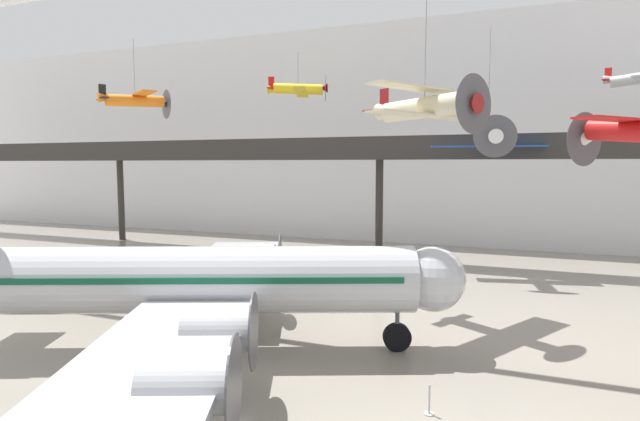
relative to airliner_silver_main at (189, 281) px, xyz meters
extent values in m
plane|color=gray|center=(2.15, -1.28, -3.32)|extent=(260.00, 260.00, 0.00)
cube|color=white|center=(2.15, 36.59, 8.60)|extent=(140.00, 3.00, 23.86)
cube|color=#2D2B28|center=(2.15, 25.17, 6.15)|extent=(110.00, 3.20, 0.90)
cube|color=#2D2B28|center=(2.15, 23.63, 7.15)|extent=(110.00, 0.12, 1.10)
cylinder|color=#2D2B28|center=(-28.10, 26.13, 1.19)|extent=(0.70, 0.70, 9.03)
cylinder|color=#2D2B28|center=(2.15, 26.13, 1.19)|extent=(0.70, 0.70, 9.03)
cylinder|color=#B7BABF|center=(0.10, 0.04, 0.06)|extent=(19.92, 10.43, 3.04)
sphere|color=#B7BABF|center=(10.31, 4.18, 0.06)|extent=(2.98, 2.98, 2.98)
cube|color=#0F4C33|center=(0.10, 0.04, 0.37)|extent=(18.63, 9.96, 0.27)
cube|color=#B7BABF|center=(-2.25, 7.72, -0.62)|extent=(9.23, 13.78, 0.28)
cube|color=#B7BABF|center=(3.76, -7.11, -0.62)|extent=(9.23, 13.78, 0.28)
cylinder|color=#B7BABF|center=(0.13, 5.61, -0.57)|extent=(2.73, 2.24, 1.46)
cylinder|color=#4C4C51|center=(1.33, 6.10, -0.57)|extent=(1.10, 2.60, 2.78)
cylinder|color=#B7BABF|center=(-1.52, 9.69, -0.57)|extent=(2.73, 2.24, 1.46)
cylinder|color=#4C4C51|center=(-0.32, 10.18, -0.57)|extent=(1.10, 2.60, 2.78)
cylinder|color=#B7BABF|center=(4.00, -3.93, -0.57)|extent=(2.73, 2.24, 1.46)
cylinder|color=#4C4C51|center=(5.20, -3.45, -0.57)|extent=(1.10, 2.60, 2.78)
cylinder|color=#B7BABF|center=(5.66, -8.02, -0.57)|extent=(2.73, 2.24, 1.46)
cylinder|color=#4C4C51|center=(6.86, -7.53, -0.57)|extent=(1.10, 2.60, 2.78)
cylinder|color=#4C4C51|center=(8.83, 3.58, -2.07)|extent=(0.20, 0.20, 1.21)
cylinder|color=black|center=(8.83, 3.58, -2.67)|extent=(1.35, 0.84, 1.30)
cylinder|color=#4C4C51|center=(-0.60, 2.39, -2.07)|extent=(0.20, 0.20, 1.21)
cylinder|color=black|center=(-0.60, 2.39, -2.67)|extent=(1.35, 0.84, 1.30)
cylinder|color=#4C4C51|center=(1.24, -2.13, -2.07)|extent=(0.20, 0.20, 1.21)
cylinder|color=black|center=(1.24, -2.13, -2.67)|extent=(1.35, 0.84, 1.30)
cone|color=silver|center=(20.97, 29.57, 12.38)|extent=(1.40, 1.12, 0.85)
cube|color=red|center=(20.72, 29.66, 12.77)|extent=(0.52, 0.23, 1.08)
cube|color=red|center=(20.72, 29.66, 12.23)|extent=(1.26, 2.39, 0.06)
cylinder|color=yellow|center=(-5.83, 25.80, 12.45)|extent=(4.75, 2.51, 1.12)
cone|color=red|center=(-3.52, 26.63, 12.53)|extent=(1.02, 1.08, 0.87)
cylinder|color=#4C4C51|center=(-3.36, 26.69, 12.53)|extent=(0.89, 2.38, 2.52)
cone|color=yellow|center=(-7.97, 25.02, 12.37)|extent=(1.48, 1.21, 0.86)
cube|color=yellow|center=(-5.56, 25.89, 12.16)|extent=(3.47, 7.03, 0.10)
cube|color=red|center=(-8.24, 24.93, 13.03)|extent=(0.56, 0.25, 1.16)
cube|color=red|center=(-8.24, 24.93, 12.45)|extent=(1.39, 2.56, 0.06)
cylinder|color=slate|center=(-5.83, 25.80, 14.39)|extent=(0.04, 0.04, 2.91)
cone|color=silver|center=(17.27, 11.65, 6.66)|extent=(1.33, 1.34, 1.00)
cylinder|color=#4C4C51|center=(17.12, 11.78, 6.64)|extent=(1.94, 2.21, 2.90)
cube|color=red|center=(19.15, 10.01, 7.43)|extent=(6.35, 6.99, 0.10)
cylinder|color=beige|center=(8.90, 9.52, 8.41)|extent=(5.47, 3.82, 1.31)
cone|color=maroon|center=(11.45, 8.05, 8.33)|extent=(1.33, 1.37, 1.05)
cylinder|color=#4C4C51|center=(11.63, 7.95, 8.33)|extent=(1.55, 2.64, 3.02)
cone|color=beige|center=(6.53, 10.89, 8.48)|extent=(1.82, 1.62, 1.03)
cube|color=beige|center=(9.20, 9.35, 9.34)|extent=(5.42, 8.03, 0.10)
cube|color=beige|center=(9.20, 9.35, 7.94)|extent=(5.42, 8.03, 0.10)
cube|color=maroon|center=(6.23, 11.06, 9.11)|extent=(0.62, 0.39, 1.40)
cube|color=maroon|center=(6.23, 11.06, 8.41)|extent=(2.10, 2.96, 0.06)
cylinder|color=slate|center=(8.90, 9.52, 12.37)|extent=(0.04, 0.04, 6.77)
cylinder|color=#1E4CAD|center=(11.64, 22.61, 7.03)|extent=(2.35, 5.87, 1.64)
cone|color=white|center=(12.26, 19.70, 7.28)|extent=(1.23, 1.14, 1.06)
cylinder|color=#4C4C51|center=(12.31, 19.50, 7.30)|extent=(3.00, 0.68, 3.06)
cone|color=#1E4CAD|center=(11.06, 25.32, 6.80)|extent=(1.31, 1.77, 1.12)
cube|color=#1E4CAD|center=(11.71, 22.27, 6.68)|extent=(8.68, 3.15, 0.10)
cube|color=white|center=(10.99, 25.65, 7.74)|extent=(0.20, 0.69, 1.41)
cube|color=white|center=(10.99, 25.65, 7.03)|extent=(3.14, 1.32, 0.06)
cylinder|color=slate|center=(11.64, 22.61, 11.65)|extent=(0.04, 0.04, 8.07)
cylinder|color=orange|center=(-16.59, 15.84, 10.66)|extent=(3.54, 4.43, 1.16)
cone|color=black|center=(-15.16, 17.86, 10.56)|extent=(1.17, 1.14, 0.88)
cylinder|color=#4C4C51|center=(-15.06, 18.00, 10.56)|extent=(2.09, 1.50, 2.54)
cone|color=orange|center=(-17.91, 13.97, 10.75)|extent=(1.42, 1.54, 0.88)
cube|color=orange|center=(-16.42, 16.08, 11.12)|extent=(6.47, 5.05, 0.10)
cube|color=black|center=(-18.08, 13.73, 11.25)|extent=(0.38, 0.50, 1.17)
cube|color=black|center=(-18.08, 13.73, 10.66)|extent=(2.40, 1.93, 0.06)
cylinder|color=slate|center=(-16.59, 15.84, 13.50)|extent=(0.04, 0.04, 4.69)
cylinder|color=#B2B5BA|center=(11.15, -1.84, -3.30)|extent=(0.36, 0.36, 0.04)
cylinder|color=#B2B5BA|center=(11.15, -1.84, -2.81)|extent=(0.07, 0.07, 0.95)
sphere|color=#B2B5BA|center=(11.15, -1.84, -2.29)|extent=(0.10, 0.10, 0.10)
camera|label=1|loc=(13.59, -18.61, 5.31)|focal=28.00mm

